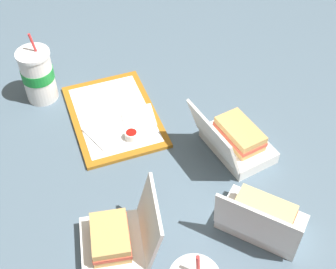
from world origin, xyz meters
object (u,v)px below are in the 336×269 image
at_px(food_tray, 114,116).
at_px(ketchup_cup, 131,135).
at_px(clamshell_sandwich_right, 262,218).
at_px(soda_cup_right, 38,75).
at_px(clamshell_sandwich_corner, 116,241).
at_px(clamshell_sandwich_left, 236,140).
at_px(plastic_fork, 94,139).

relative_size(food_tray, ketchup_cup, 9.93).
relative_size(clamshell_sandwich_right, soda_cup_right, 1.04).
bearing_deg(clamshell_sandwich_corner, clamshell_sandwich_left, -57.77).
height_order(ketchup_cup, clamshell_sandwich_right, clamshell_sandwich_right).
relative_size(plastic_fork, clamshell_sandwich_left, 0.44).
bearing_deg(plastic_fork, ketchup_cup, -127.88).
height_order(clamshell_sandwich_left, soda_cup_right, soda_cup_right).
xyz_separation_m(plastic_fork, clamshell_sandwich_right, (-0.40, -0.37, 0.03)).
relative_size(plastic_fork, clamshell_sandwich_corner, 0.55).
xyz_separation_m(ketchup_cup, clamshell_sandwich_left, (-0.11, -0.29, 0.02)).
height_order(plastic_fork, clamshell_sandwich_left, clamshell_sandwich_left).
relative_size(ketchup_cup, plastic_fork, 0.36).
bearing_deg(clamshell_sandwich_left, food_tray, 55.66).
bearing_deg(clamshell_sandwich_left, clamshell_sandwich_corner, 122.23).
distance_m(clamshell_sandwich_right, soda_cup_right, 0.82).
distance_m(ketchup_cup, plastic_fork, 0.11).
distance_m(ketchup_cup, clamshell_sandwich_left, 0.31).
bearing_deg(food_tray, clamshell_sandwich_right, -148.58).
bearing_deg(clamshell_sandwich_left, soda_cup_right, 55.19).
xyz_separation_m(ketchup_cup, clamshell_sandwich_corner, (-0.36, 0.10, 0.02)).
bearing_deg(ketchup_cup, clamshell_sandwich_right, -145.05).
bearing_deg(plastic_fork, clamshell_sandwich_right, -164.50).
height_order(plastic_fork, soda_cup_right, soda_cup_right).
bearing_deg(clamshell_sandwich_corner, ketchup_cup, -16.26).
relative_size(ketchup_cup, clamshell_sandwich_right, 0.16).
distance_m(food_tray, clamshell_sandwich_corner, 0.48).
relative_size(food_tray, plastic_fork, 3.61).
bearing_deg(food_tray, clamshell_sandwich_corner, 171.83).
bearing_deg(clamshell_sandwich_right, clamshell_sandwich_corner, 86.69).
relative_size(clamshell_sandwich_left, clamshell_sandwich_corner, 1.26).
height_order(ketchup_cup, clamshell_sandwich_left, clamshell_sandwich_left).
bearing_deg(food_tray, ketchup_cup, -162.29).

